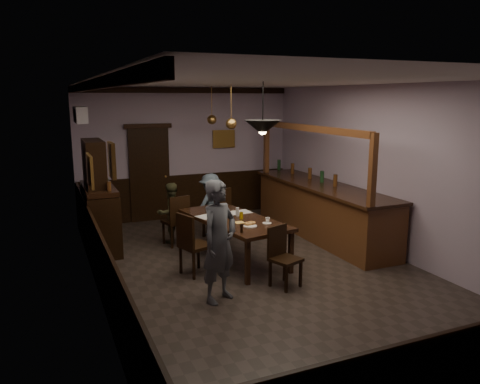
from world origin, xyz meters
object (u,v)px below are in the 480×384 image
pendant_brass_mid (231,124)px  pendant_brass_far (212,120)px  person_standing (219,241)px  person_seated_right (211,204)px  chair_near (282,254)px  bar_counter (321,209)px  pendant_iron (263,127)px  chair_far_right (219,211)px  dining_table (234,222)px  sideboard (99,206)px  coffee_cup (268,220)px  person_seated_left (171,213)px  chair_side (191,242)px  chair_far_left (177,218)px  soda_can (241,216)px

pendant_brass_mid → pendant_brass_far: 1.60m
person_standing → person_seated_right: (0.96, 3.03, -0.22)m
chair_near → bar_counter: size_ratio=0.23×
pendant_iron → person_standing: bearing=-146.1°
chair_far_right → person_seated_right: bearing=-98.3°
dining_table → chair_near: 1.34m
sideboard → person_standing: bearing=-67.3°
coffee_cup → person_seated_left: bearing=109.6°
chair_side → bar_counter: 3.20m
bar_counter → pendant_iron: size_ratio=5.12×
dining_table → bar_counter: (2.16, 0.62, -0.11)m
chair_far_left → bar_counter: bar_counter is taller
person_standing → chair_near: bearing=-22.8°
chair_side → person_seated_right: person_seated_right is taller
person_standing → person_seated_right: size_ratio=1.34×
chair_far_right → pendant_brass_far: size_ratio=1.25×
chair_far_right → person_standing: 2.95m
chair_far_left → person_seated_left: person_seated_left is taller
soda_can → pendant_brass_mid: (0.18, 0.88, 1.49)m
dining_table → person_standing: size_ratio=1.38×
sideboard → chair_far_left: bearing=-15.4°
chair_side → coffee_cup: size_ratio=12.51×
pendant_brass_far → dining_table: bearing=-101.3°
chair_near → person_standing: 1.10m
bar_counter → chair_far_left: bearing=169.1°
chair_far_left → chair_side: chair_side is taller
person_standing → pendant_brass_far: (1.27, 3.79, 1.45)m
chair_near → pendant_brass_mid: bearing=69.3°
bar_counter → pendant_iron: (-2.01, -1.41, 1.75)m
person_seated_right → sideboard: 2.20m
chair_far_left → person_seated_left: 0.28m
chair_near → chair_far_right: bearing=70.5°
sideboard → pendant_brass_far: (2.51, 0.82, 1.49)m
chair_far_right → pendant_iron: (-0.08, -2.12, 1.77)m
dining_table → sideboard: size_ratio=1.16×
coffee_cup → sideboard: bearing=129.5°
person_seated_right → pendant_brass_far: pendant_brass_far is taller
dining_table → pendant_brass_far: size_ratio=2.90×
dining_table → pendant_brass_mid: (0.27, 0.77, 1.61)m
dining_table → chair_side: size_ratio=2.35×
dining_table → coffee_cup: 0.64m
coffee_cup → soda_can: (-0.30, 0.38, 0.01)m
soda_can → chair_side: bearing=-164.2°
dining_table → soda_can: bearing=-48.7°
chair_far_right → bar_counter: size_ratio=0.25×
person_standing → sideboard: bearing=83.5°
chair_side → person_seated_left: person_seated_left is taller
sideboard → pendant_iron: bearing=-46.8°
chair_far_right → chair_side: (-1.10, -1.71, -0.01)m
chair_far_right → person_seated_right: (-0.07, 0.27, 0.08)m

